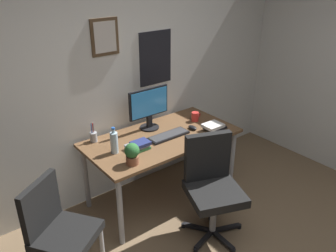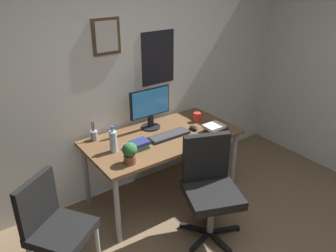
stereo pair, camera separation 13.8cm
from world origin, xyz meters
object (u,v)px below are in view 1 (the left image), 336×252
coffee_mug_near (195,117)px  water_bottle (114,142)px  monitor (149,107)px  book_stack_left (139,145)px  keyboard (169,135)px  potted_plant (132,153)px  pen_cup (94,136)px  computer_mouse (192,128)px  office_chair (212,182)px  side_chair (58,227)px  book_stack_right (214,127)px

coffee_mug_near → water_bottle: bearing=-176.1°
monitor → book_stack_left: 0.50m
keyboard → potted_plant: size_ratio=2.21×
water_bottle → pen_cup: 0.32m
potted_plant → computer_mouse: bearing=12.7°
computer_mouse → potted_plant: bearing=-167.3°
keyboard → computer_mouse: 0.30m
office_chair → water_bottle: water_bottle is taller
side_chair → computer_mouse: 1.65m
book_stack_left → office_chair: bearing=-58.8°
keyboard → pen_cup: size_ratio=2.15×
pen_cup → book_stack_right: 1.22m
keyboard → computer_mouse: bearing=-3.7°
keyboard → computer_mouse: size_ratio=3.91×
office_chair → book_stack_right: office_chair is taller
keyboard → pen_cup: 0.73m
monitor → book_stack_left: bearing=-137.4°
computer_mouse → book_stack_right: size_ratio=0.49×
water_bottle → coffee_mug_near: (1.05, 0.07, -0.06)m
keyboard → office_chair: bearing=-90.9°
potted_plant → keyboard: bearing=20.8°
computer_mouse → coffee_mug_near: (0.16, 0.14, 0.03)m
side_chair → pen_cup: bearing=45.6°
side_chair → book_stack_right: 1.79m
computer_mouse → coffee_mug_near: size_ratio=0.94×
book_stack_right → computer_mouse: bearing=135.2°
book_stack_left → side_chair: bearing=-162.7°
side_chair → potted_plant: (0.74, 0.11, 0.33)m
office_chair → keyboard: size_ratio=2.21×
keyboard → pen_cup: pen_cup is taller
pen_cup → book_stack_right: bearing=-26.3°
book_stack_right → potted_plant: bearing=-177.7°
office_chair → computer_mouse: 0.72m
side_chair → monitor: monitor is taller
keyboard → water_bottle: size_ratio=1.70×
computer_mouse → monitor: bearing=138.0°
side_chair → book_stack_right: (1.76, 0.15, 0.26)m
monitor → coffee_mug_near: monitor is taller
coffee_mug_near → potted_plant: (-1.03, -0.34, 0.05)m
side_chair → pen_cup: pen_cup is taller
coffee_mug_near → pen_cup: (-1.10, 0.24, 0.00)m
side_chair → book_stack_left: side_chair is taller
book_stack_left → book_stack_right: size_ratio=0.91×
pen_cup → office_chair: bearing=-58.0°
coffee_mug_near → potted_plant: 1.08m
potted_plant → monitor: bearing=43.2°
computer_mouse → book_stack_right: bearing=-44.8°
side_chair → pen_cup: size_ratio=4.38×
office_chair → keyboard: (0.01, 0.63, 0.21)m
office_chair → monitor: size_ratio=2.07×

